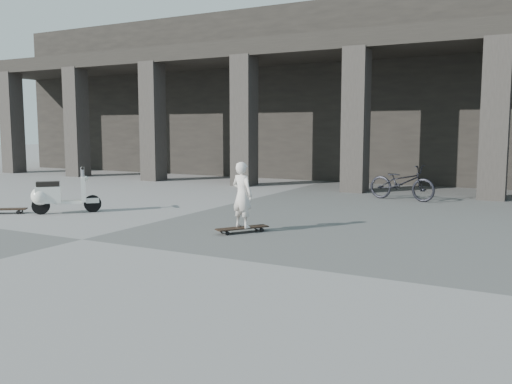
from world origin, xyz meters
The scene contains 7 objects.
ground centered at (0.00, 0.00, 0.00)m, with size 90.00×90.00×0.00m, color #50514E.
colonnade centered at (0.00, 13.77, 3.03)m, with size 28.00×8.82×6.00m.
longboard centered at (1.99, 1.72, 0.07)m, with size 0.70×0.90×0.09m.
skateboard_spare centered at (-3.45, 1.17, 0.08)m, with size 0.87×0.71×0.11m.
child centered at (1.99, 1.72, 0.65)m, with size 0.41×0.27×1.12m, color silver.
scooter centered at (-2.50, 1.68, 0.39)m, with size 1.07×1.09×0.98m.
bicycle centered at (3.39, 7.30, 0.45)m, with size 0.59×1.69×0.89m, color black.
Camera 1 is at (6.49, -6.22, 1.77)m, focal length 38.00 mm.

